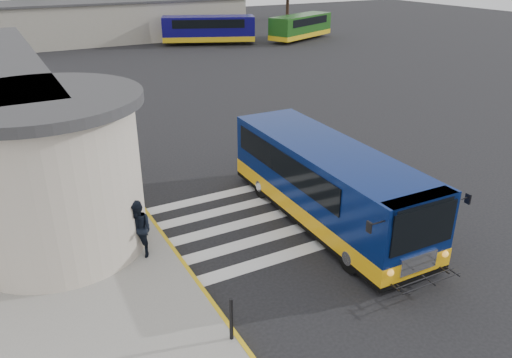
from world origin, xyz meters
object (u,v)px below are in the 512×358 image
bollard (231,319)px  far_bus_a (209,29)px  pedestrian_b (139,229)px  far_bus_b (301,26)px  transit_bus (326,186)px  pedestrian_a (101,232)px

bollard → far_bus_a: 44.01m
pedestrian_b → far_bus_b: size_ratio=0.20×
transit_bus → bollard: 6.81m
transit_bus → far_bus_a: 38.39m
pedestrian_b → far_bus_a: (17.98, 35.98, 0.51)m
pedestrian_a → far_bus_b: (28.93, 33.36, 0.50)m
far_bus_a → pedestrian_b: bearing=175.9°
transit_bus → bollard: size_ratio=8.41×
transit_bus → far_bus_a: far_bus_a is taller
bollard → far_bus_b: size_ratio=0.13×
bollard → far_bus_a: (17.15, 40.52, 0.84)m
transit_bus → pedestrian_a: bearing=172.5°
transit_bus → pedestrian_a: (-7.36, 1.15, -0.33)m
transit_bus → bollard: bearing=-143.2°
pedestrian_a → far_bus_b: 44.16m
transit_bus → pedestrian_b: transit_bus is taller
pedestrian_b → far_bus_a: 40.22m
pedestrian_b → far_bus_b: 43.92m
pedestrian_a → pedestrian_b: bearing=-127.2°
bollard → transit_bus: bearing=35.4°
pedestrian_a → far_bus_b: size_ratio=0.18×
pedestrian_b → far_bus_b: (27.93, 33.90, 0.41)m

